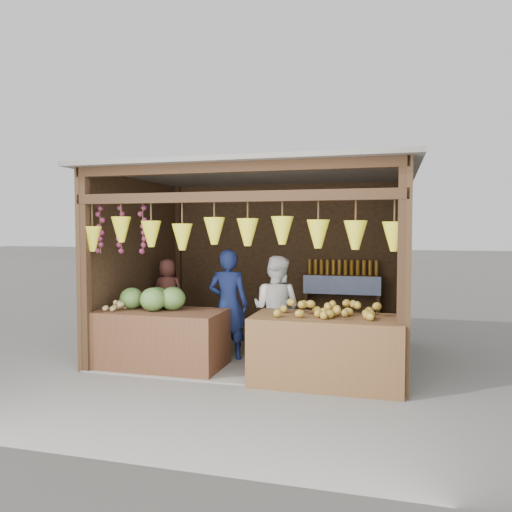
{
  "coord_description": "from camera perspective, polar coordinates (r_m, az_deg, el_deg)",
  "views": [
    {
      "loc": [
        1.82,
        -6.97,
        1.82
      ],
      "look_at": [
        -0.05,
        -0.1,
        1.44
      ],
      "focal_mm": 35.0,
      "sensor_mm": 36.0,
      "label": 1
    }
  ],
  "objects": [
    {
      "name": "vendor_seated",
      "position": [
        7.98,
        -10.04,
        -4.1
      ],
      "size": [
        0.52,
        0.34,
        1.05
      ],
      "primitive_type": "imported",
      "rotation": [
        0.0,
        0.0,
        3.14
      ],
      "color": "#502720",
      "rests_on": "stool"
    },
    {
      "name": "melon_pile",
      "position": [
        6.79,
        -11.37,
        -4.65
      ],
      "size": [
        1.0,
        0.5,
        0.32
      ],
      "primitive_type": null,
      "color": "#1F4A13",
      "rests_on": "counter_left"
    },
    {
      "name": "ground",
      "position": [
        7.43,
        0.56,
        -11.14
      ],
      "size": [
        80.0,
        80.0,
        0.0
      ],
      "primitive_type": "plane",
      "color": "#514F49",
      "rests_on": "ground"
    },
    {
      "name": "stall_structure",
      "position": [
        7.17,
        0.22,
        1.8
      ],
      "size": [
        4.3,
        3.3,
        2.66
      ],
      "color": "slate",
      "rests_on": "ground"
    },
    {
      "name": "mango_pile",
      "position": [
        5.94,
        8.54,
        -5.8
      ],
      "size": [
        1.4,
        0.64,
        0.22
      ],
      "primitive_type": null,
      "color": "#AD5517",
      "rests_on": "counter_right"
    },
    {
      "name": "woman_standing",
      "position": [
        6.89,
        2.33,
        -6.05
      ],
      "size": [
        0.82,
        0.71,
        1.46
      ],
      "primitive_type": "imported",
      "rotation": [
        0.0,
        0.0,
        2.9
      ],
      "color": "white",
      "rests_on": "ground"
    },
    {
      "name": "back_shelf",
      "position": [
        8.34,
        9.83,
        -3.53
      ],
      "size": [
        1.25,
        0.32,
        1.32
      ],
      "color": "#382314",
      "rests_on": "ground"
    },
    {
      "name": "stool",
      "position": [
        8.09,
        -9.99,
        -8.89
      ],
      "size": [
        0.33,
        0.33,
        0.31
      ],
      "primitive_type": "cube",
      "color": "black",
      "rests_on": "ground"
    },
    {
      "name": "counter_left",
      "position": [
        6.77,
        -10.78,
        -9.3
      ],
      "size": [
        1.64,
        0.85,
        0.76
      ],
      "primitive_type": "cube",
      "color": "#462717",
      "rests_on": "ground"
    },
    {
      "name": "man_standing",
      "position": [
        6.99,
        -3.19,
        -5.56
      ],
      "size": [
        0.6,
        0.42,
        1.55
      ],
      "primitive_type": "imported",
      "rotation": [
        0.0,
        0.0,
        3.23
      ],
      "color": "#131D48",
      "rests_on": "ground"
    },
    {
      "name": "counter_right",
      "position": [
        6.04,
        8.06,
        -10.6
      ],
      "size": [
        1.75,
        0.85,
        0.8
      ],
      "primitive_type": "cube",
      "color": "#52321B",
      "rests_on": "ground"
    },
    {
      "name": "tanfruit_pile",
      "position": [
        6.89,
        -15.68,
        -5.39
      ],
      "size": [
        0.34,
        0.4,
        0.13
      ],
      "primitive_type": null,
      "color": "olive",
      "rests_on": "counter_left"
    }
  ]
}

